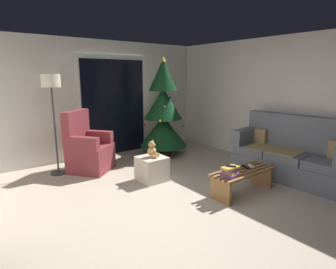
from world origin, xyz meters
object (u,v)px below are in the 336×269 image
couch (291,156)px  remote_white (251,166)px  book_stack (230,171)px  ottoman (152,169)px  remote_black (245,167)px  floor_lamp (52,91)px  armchair (88,150)px  teddy_bear_cream_by_tree (152,158)px  coffee_table (243,178)px  remote_silver (235,171)px  christmas_tree (163,113)px  teddy_bear_honey (152,150)px  cell_phone (231,166)px

couch → remote_white: (-0.97, 0.13, -0.02)m
couch → book_stack: 1.55m
couch → ottoman: size_ratio=4.53×
remote_black → floor_lamp: bearing=-30.4°
armchair → couch: bearing=-43.4°
remote_white → teddy_bear_cream_by_tree: size_ratio=0.55×
coffee_table → floor_lamp: floor_lamp is taller
floor_lamp → couch: bearing=-40.2°
armchair → remote_silver: bearing=-61.0°
couch → christmas_tree: christmas_tree is taller
couch → armchair: 3.66m
floor_lamp → book_stack: bearing=-58.2°
couch → remote_black: bearing=172.2°
couch → ottoman: (-2.00, 1.36, -0.19)m
remote_white → floor_lamp: floor_lamp is taller
coffee_table → armchair: (-1.45, 2.43, 0.16)m
coffee_table → remote_white: bearing=8.8°
christmas_tree → teddy_bear_cream_by_tree: christmas_tree is taller
coffee_table → remote_white: remote_white is taller
teddy_bear_honey → coffee_table: bearing=-57.8°
christmas_tree → armchair: christmas_tree is taller
remote_silver → cell_phone: 0.26m
remote_black → remote_silver: bearing=21.8°
remote_white → teddy_bear_cream_by_tree: (-0.53, 1.98, -0.26)m
coffee_table → couch: bearing=-4.2°
remote_black → book_stack: size_ratio=0.60×
couch → cell_phone: couch is taller
ottoman → book_stack: bearing=-70.8°
remote_silver → teddy_bear_honey: bearing=172.1°
remote_silver → teddy_bear_cream_by_tree: 1.99m
remote_white → armchair: bearing=-20.2°
remote_white → ottoman: (-1.03, 1.24, -0.17)m
teddy_bear_cream_by_tree → christmas_tree: bearing=33.8°
christmas_tree → floor_lamp: bearing=175.2°
couch → armchair: (-2.66, 2.52, 0.00)m
christmas_tree → couch: bearing=-69.7°
couch → cell_phone: (-1.54, 0.05, 0.11)m
cell_phone → couch: bearing=-30.1°
armchair → floor_lamp: size_ratio=0.63×
book_stack → cell_phone: size_ratio=1.81×
cell_phone → christmas_tree: bearing=47.6°
floor_lamp → teddy_bear_honey: bearing=-48.5°
ottoman → christmas_tree: bearing=46.3°
remote_silver → book_stack: book_stack is taller
remote_silver → cell_phone: (-0.20, -0.09, 0.13)m
couch → teddy_bear_cream_by_tree: size_ratio=6.99×
cell_phone → teddy_bear_cream_by_tree: (0.04, 2.06, -0.39)m
cell_phone → teddy_bear_honey: teddy_bear_honey is taller
floor_lamp → teddy_bear_honey: size_ratio=6.25×
coffee_table → teddy_bear_honey: teddy_bear_honey is taller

